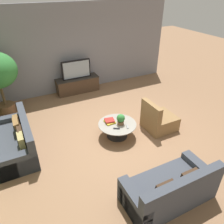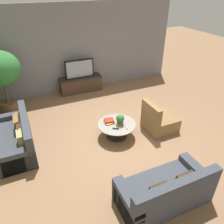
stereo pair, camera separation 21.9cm
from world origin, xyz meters
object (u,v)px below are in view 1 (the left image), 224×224
couch_near_entry (170,189)px  couch_by_wall (16,141)px  armchair_wicker (158,120)px  potted_plant_tabletop (121,119)px  media_console (78,85)px  television (76,69)px  coffee_table (117,127)px

couch_near_entry → couch_by_wall: bearing=-49.0°
armchair_wicker → potted_plant_tabletop: armchair_wicker is taller
media_console → couch_by_wall: (-2.39, -2.48, 0.01)m
media_console → couch_by_wall: 3.45m
television → couch_near_entry: television is taller
media_console → potted_plant_tabletop: potted_plant_tabletop is taller
armchair_wicker → potted_plant_tabletop: (-1.10, 0.15, 0.27)m
coffee_table → potted_plant_tabletop: (0.07, -0.05, 0.27)m
coffee_table → couch_near_entry: couch_near_entry is taller
television → armchair_wicker: television is taller
television → armchair_wicker: (1.22, -3.24, -0.59)m
coffee_table → couch_by_wall: size_ratio=0.54×
couch_near_entry → media_console: bearing=-90.1°
coffee_table → potted_plant_tabletop: 0.28m
couch_by_wall → couch_near_entry: same height
armchair_wicker → television: bearing=20.6°
coffee_table → potted_plant_tabletop: bearing=-35.4°
coffee_table → couch_near_entry: (-0.06, -2.18, 0.01)m
potted_plant_tabletop → coffee_table: bearing=144.6°
television → couch_near_entry: size_ratio=0.61×
couch_by_wall → couch_near_entry: size_ratio=1.07×
coffee_table → armchair_wicker: (1.17, -0.20, -0.00)m
armchair_wicker → potted_plant_tabletop: 1.14m
coffee_table → couch_by_wall: couch_by_wall is taller
couch_near_entry → armchair_wicker: armchair_wicker is taller
media_console → couch_near_entry: bearing=-90.1°
potted_plant_tabletop → couch_near_entry: bearing=-93.4°
coffee_table → media_console: bearing=90.8°
couch_near_entry → potted_plant_tabletop: 2.15m
coffee_table → couch_by_wall: bearing=167.1°
media_console → armchair_wicker: (1.22, -3.24, -0.01)m
media_console → armchair_wicker: 3.46m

